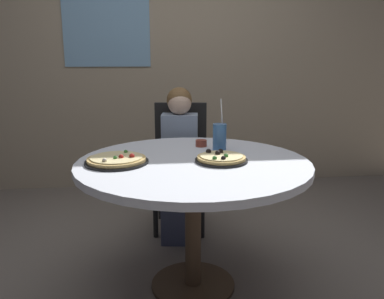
# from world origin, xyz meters

# --- Properties ---
(ground_plane) EXTENTS (8.00, 8.00, 0.00)m
(ground_plane) POSITION_xyz_m (0.00, 0.00, 0.00)
(ground_plane) COLOR slate
(wall_with_window) EXTENTS (5.20, 0.14, 2.90)m
(wall_with_window) POSITION_xyz_m (-0.00, 1.98, 1.45)
(wall_with_window) COLOR tan
(wall_with_window) RESTS_ON ground_plane
(dining_table) EXTENTS (1.25, 1.25, 0.75)m
(dining_table) POSITION_xyz_m (0.00, 0.00, 0.66)
(dining_table) COLOR silver
(dining_table) RESTS_ON ground_plane
(chair_wooden) EXTENTS (0.45, 0.45, 0.95)m
(chair_wooden) POSITION_xyz_m (0.01, 0.90, 0.53)
(chair_wooden) COLOR black
(chair_wooden) RESTS_ON ground_plane
(diner_child) EXTENTS (0.30, 0.43, 1.08)m
(diner_child) POSITION_xyz_m (-0.01, 0.72, 0.48)
(diner_child) COLOR #3F4766
(diner_child) RESTS_ON ground_plane
(pizza_veggie) EXTENTS (0.28, 0.28, 0.05)m
(pizza_veggie) POSITION_xyz_m (0.15, -0.03, 0.77)
(pizza_veggie) COLOR black
(pizza_veggie) RESTS_ON dining_table
(pizza_cheese) EXTENTS (0.33, 0.33, 0.05)m
(pizza_cheese) POSITION_xyz_m (-0.40, 0.00, 0.77)
(pizza_cheese) COLOR black
(pizza_cheese) RESTS_ON dining_table
(soda_cup) EXTENTS (0.08, 0.08, 0.31)m
(soda_cup) POSITION_xyz_m (0.18, 0.22, 0.83)
(soda_cup) COLOR #3F72B2
(soda_cup) RESTS_ON dining_table
(sauce_bowl) EXTENTS (0.07, 0.07, 0.04)m
(sauce_bowl) POSITION_xyz_m (0.09, 0.34, 0.77)
(sauce_bowl) COLOR brown
(sauce_bowl) RESTS_ON dining_table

